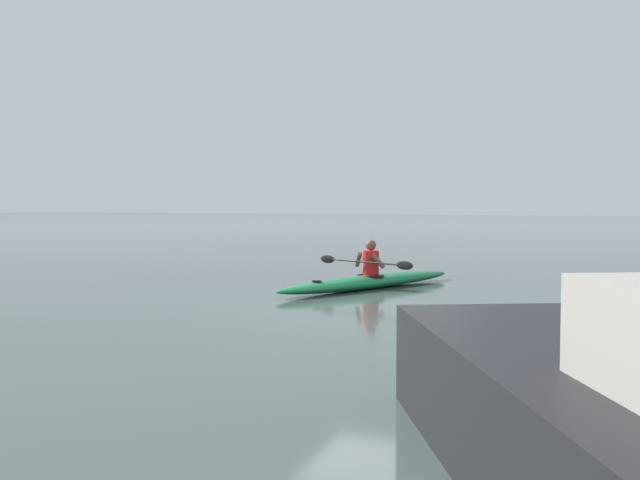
% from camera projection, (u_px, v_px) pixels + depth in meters
% --- Properties ---
extents(ground_plane, '(160.00, 160.00, 0.00)m').
position_uv_depth(ground_plane, '(389.00, 311.00, 11.47)').
color(ground_plane, '#384742').
extents(kayak, '(2.61, 4.75, 0.27)m').
position_uv_depth(kayak, '(370.00, 281.00, 14.47)').
color(kayak, '#19723F').
rests_on(kayak, ground).
extents(kayaker, '(2.24, 1.05, 0.70)m').
position_uv_depth(kayaker, '(370.00, 260.00, 14.44)').
color(kayaker, red).
rests_on(kayaker, kayak).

